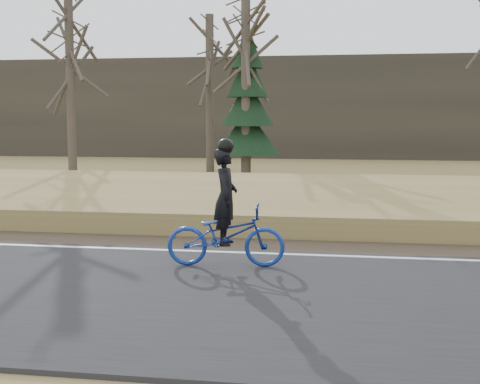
# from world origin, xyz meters

# --- Properties ---
(ground) EXTENTS (120.00, 120.00, 0.00)m
(ground) POSITION_xyz_m (0.00, 0.00, 0.00)
(ground) COLOR olive
(ground) RESTS_ON ground
(road) EXTENTS (120.00, 6.00, 0.06)m
(road) POSITION_xyz_m (0.00, -2.50, 0.03)
(road) COLOR black
(road) RESTS_ON ground
(edge_line) EXTENTS (120.00, 0.12, 0.01)m
(edge_line) POSITION_xyz_m (0.00, 0.20, 0.07)
(edge_line) COLOR silver
(edge_line) RESTS_ON road
(shoulder) EXTENTS (120.00, 1.60, 0.04)m
(shoulder) POSITION_xyz_m (0.00, 1.20, 0.02)
(shoulder) COLOR #473A2B
(shoulder) RESTS_ON ground
(embankment) EXTENTS (120.00, 5.00, 0.44)m
(embankment) POSITION_xyz_m (0.00, 4.20, 0.22)
(embankment) COLOR olive
(embankment) RESTS_ON ground
(ballast) EXTENTS (120.00, 3.00, 0.45)m
(ballast) POSITION_xyz_m (0.00, 8.00, 0.23)
(ballast) COLOR slate
(ballast) RESTS_ON ground
(railroad) EXTENTS (120.00, 2.40, 0.29)m
(railroad) POSITION_xyz_m (0.00, 8.00, 0.53)
(railroad) COLOR black
(railroad) RESTS_ON ballast
(treeline_backdrop) EXTENTS (120.00, 4.00, 6.00)m
(treeline_backdrop) POSITION_xyz_m (0.00, 30.00, 3.00)
(treeline_backdrop) COLOR #383328
(treeline_backdrop) RESTS_ON ground
(cyclist) EXTENTS (1.93, 0.82, 2.03)m
(cyclist) POSITION_xyz_m (-3.48, -0.86, 0.70)
(cyclist) COLOR navy
(cyclist) RESTS_ON road
(bare_tree_far_left) EXTENTS (0.36, 0.36, 8.34)m
(bare_tree_far_left) POSITION_xyz_m (-12.98, 14.98, 4.17)
(bare_tree_far_left) COLOR brown
(bare_tree_far_left) RESTS_ON ground
(bare_tree_left) EXTENTS (0.36, 0.36, 6.90)m
(bare_tree_left) POSITION_xyz_m (-7.78, 17.94, 3.45)
(bare_tree_left) COLOR brown
(bare_tree_left) RESTS_ON ground
(bare_tree_near_left) EXTENTS (0.36, 0.36, 7.89)m
(bare_tree_near_left) POSITION_xyz_m (-5.70, 14.99, 3.95)
(bare_tree_near_left) COLOR brown
(bare_tree_near_left) RESTS_ON ground
(conifer) EXTENTS (2.60, 2.60, 6.20)m
(conifer) POSITION_xyz_m (-5.72, 15.54, 2.94)
(conifer) COLOR brown
(conifer) RESTS_ON ground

